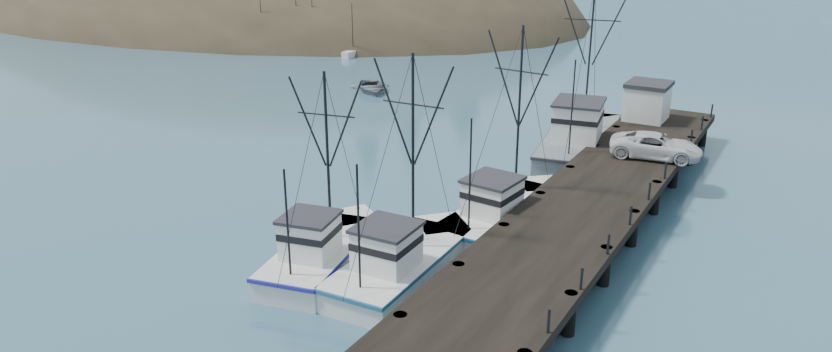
% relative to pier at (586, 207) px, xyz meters
% --- Properties ---
extents(ground, '(400.00, 400.00, 0.00)m').
position_rel_pier_xyz_m(ground, '(-14.00, -16.00, -1.69)').
color(ground, '#31576E').
rests_on(ground, ground).
extents(pier, '(6.00, 44.00, 2.00)m').
position_rel_pier_xyz_m(pier, '(0.00, 0.00, 0.00)').
color(pier, black).
rests_on(pier, ground).
extents(headland, '(134.80, 78.00, 51.00)m').
position_rel_pier_xyz_m(headland, '(-88.95, 62.61, -6.24)').
color(headland, '#382D1E').
rests_on(headland, ground).
extents(moored_sailboats, '(15.52, 20.32, 6.35)m').
position_rel_pier_xyz_m(moored_sailboats, '(-44.77, 41.83, -1.36)').
color(moored_sailboats, silver).
rests_on(moored_sailboats, ground).
extents(trawler_near, '(3.84, 10.90, 11.11)m').
position_rel_pier_xyz_m(trawler_near, '(-6.07, -9.02, -0.87)').
color(trawler_near, silver).
rests_on(trawler_near, ground).
extents(trawler_mid, '(4.95, 10.01, 10.04)m').
position_rel_pier_xyz_m(trawler_mid, '(-10.07, -10.02, -0.87)').
color(trawler_mid, silver).
rests_on(trawler_mid, ground).
extents(trawler_far, '(4.52, 11.20, 11.42)m').
position_rel_pier_xyz_m(trawler_far, '(-4.26, -0.90, -0.87)').
color(trawler_far, silver).
rests_on(trawler_far, ground).
extents(work_vessel, '(6.42, 14.77, 12.41)m').
position_rel_pier_xyz_m(work_vessel, '(-4.53, 12.89, -0.46)').
color(work_vessel, slate).
rests_on(work_vessel, ground).
extents(pier_shed, '(3.00, 3.20, 2.80)m').
position_rel_pier_xyz_m(pier_shed, '(-1.28, 18.00, 1.73)').
color(pier_shed, silver).
rests_on(pier_shed, pier).
extents(pickup_truck, '(5.92, 3.40, 1.55)m').
position_rel_pier_xyz_m(pickup_truck, '(1.45, 9.32, 1.09)').
color(pickup_truck, silver).
rests_on(pickup_truck, pier).
extents(motorboat, '(6.58, 6.73, 1.14)m').
position_rel_pier_xyz_m(motorboat, '(-28.30, 22.11, -1.69)').
color(motorboat, slate).
rests_on(motorboat, ground).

